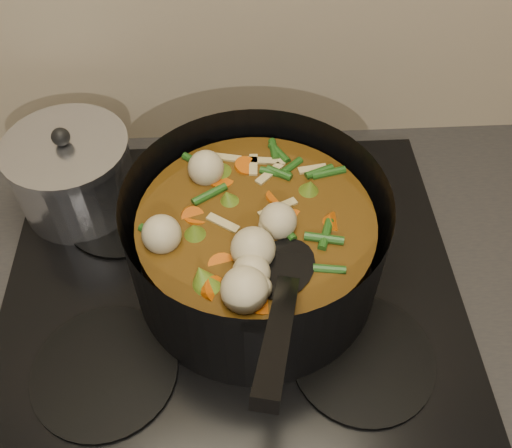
{
  "coord_description": "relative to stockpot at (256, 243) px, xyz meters",
  "views": [
    {
      "loc": [
        0.01,
        1.49,
        1.59
      ],
      "look_at": [
        0.03,
        1.93,
        1.04
      ],
      "focal_mm": 40.0,
      "sensor_mm": 36.0,
      "label": 1
    }
  ],
  "objects": [
    {
      "name": "saucepan",
      "position": [
        -0.26,
        0.15,
        -0.01
      ],
      "size": [
        0.18,
        0.18,
        0.15
      ],
      "rotation": [
        0.0,
        0.0,
        -0.08
      ],
      "color": "silver",
      "rests_on": "stovetop"
    },
    {
      "name": "stovetop",
      "position": [
        -0.03,
        -0.0,
        -0.08
      ],
      "size": [
        0.62,
        0.54,
        0.03
      ],
      "color": "black",
      "rests_on": "counter"
    },
    {
      "name": "counter",
      "position": [
        -0.03,
        -0.0,
        -0.55
      ],
      "size": [
        2.64,
        0.64,
        0.91
      ],
      "color": "brown",
      "rests_on": "ground"
    },
    {
      "name": "stockpot",
      "position": [
        0.0,
        0.0,
        0.0
      ],
      "size": [
        0.43,
        0.5,
        0.24
      ],
      "rotation": [
        0.0,
        0.0,
        -0.41
      ],
      "color": "black",
      "rests_on": "stovetop"
    }
  ]
}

